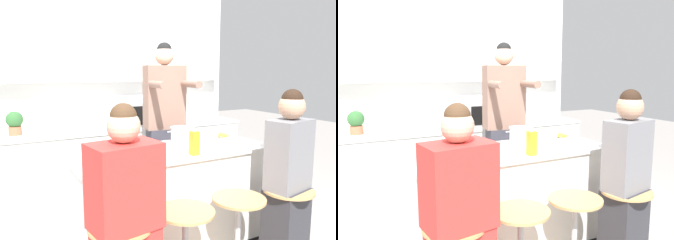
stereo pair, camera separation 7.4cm
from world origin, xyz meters
TOP-DOWN VIEW (x-y plane):
  - wall_back at (0.00, 1.84)m, footprint 3.79×0.22m
  - back_counter at (0.00, 1.51)m, footprint 3.52×0.69m
  - kitchen_island at (0.00, 0.00)m, footprint 1.78×0.71m
  - bar_stool_center_right at (0.24, -0.62)m, footprint 0.41×0.41m
  - bar_stool_rightmost at (0.71, -0.67)m, footprint 0.41×0.41m
  - person_cooking at (0.27, 0.64)m, footprint 0.50×0.64m
  - person_wrapped_blanket at (-0.69, -0.66)m, footprint 0.45×0.34m
  - person_seated_near at (0.72, -0.66)m, footprint 0.41×0.32m
  - cooking_pot at (0.22, 0.19)m, footprint 0.32×0.23m
  - fruit_bowl at (-0.34, 0.21)m, footprint 0.18×0.18m
  - mixing_bowl_steel at (-0.57, 0.23)m, footprint 0.20×0.20m
  - coffee_cup_near at (-0.27, -0.04)m, footprint 0.10×0.07m
  - coffee_cup_far at (-0.46, -0.22)m, footprint 0.11×0.08m
  - banana_bunch at (0.71, 0.21)m, footprint 0.16×0.11m
  - juice_carton at (0.07, -0.26)m, footprint 0.07×0.07m
  - microwave at (0.34, 1.47)m, footprint 0.54×0.41m
  - potted_plant at (-1.16, 1.51)m, footprint 0.18×0.18m

SIDE VIEW (x-z plane):
  - bar_stool_center_right at x=0.24m, z-range 0.05..0.69m
  - bar_stool_rightmost at x=0.71m, z-range 0.05..0.69m
  - back_counter at x=0.00m, z-range 0.00..0.88m
  - kitchen_island at x=0.00m, z-range 0.01..0.91m
  - person_wrapped_blanket at x=-0.69m, z-range -0.03..1.37m
  - person_seated_near at x=0.72m, z-range -0.05..1.40m
  - banana_bunch at x=0.71m, z-range 0.91..0.96m
  - mixing_bowl_steel at x=-0.57m, z-range 0.91..0.96m
  - person_cooking at x=0.27m, z-range 0.00..1.89m
  - fruit_bowl at x=-0.34m, z-range 0.91..0.99m
  - coffee_cup_near at x=-0.27m, z-range 0.91..0.99m
  - coffee_cup_far at x=-0.46m, z-range 0.91..1.01m
  - cooking_pot at x=0.22m, z-range 0.91..1.06m
  - juice_carton at x=0.07m, z-range 0.90..1.11m
  - potted_plant at x=-1.16m, z-range 0.89..1.16m
  - microwave at x=0.34m, z-range 0.88..1.19m
  - wall_back at x=0.00m, z-range 0.19..2.89m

